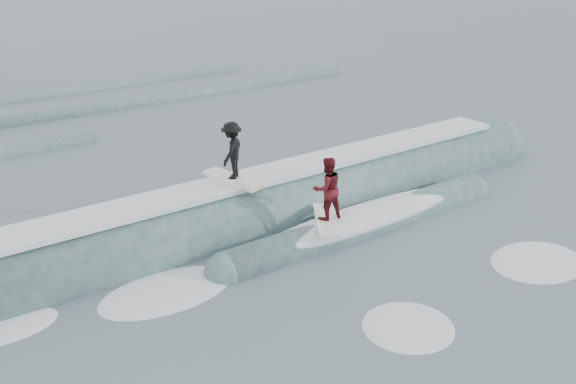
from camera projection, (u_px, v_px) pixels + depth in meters
ground at (357, 270)px, 15.77m from camera, size 160.00×160.00×0.00m
breaking_wave at (279, 216)px, 18.63m from camera, size 22.59×4.08×2.60m
surfer_black at (232, 153)px, 17.28m from camera, size 1.16×2.07×1.67m
surfer_red at (327, 192)px, 16.74m from camera, size 1.55×1.98×1.80m
whitewater at (329, 292)px, 14.86m from camera, size 13.87×6.33×0.10m
far_swells at (32, 124)px, 27.43m from camera, size 37.69×8.65×0.80m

